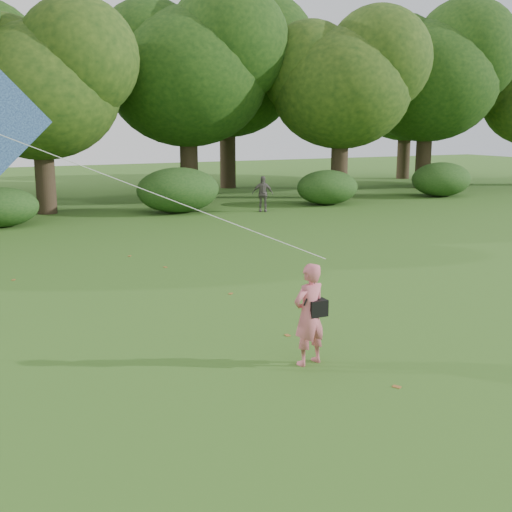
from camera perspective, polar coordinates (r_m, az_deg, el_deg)
name	(u,v)px	position (r m, az deg, el deg)	size (l,w,h in m)	color
ground	(379,369)	(10.19, 10.88, -9.80)	(100.00, 100.00, 0.00)	#265114
man_kite_flyer	(309,314)	(9.98, 4.75, -5.19)	(0.59, 0.39, 1.61)	#D86575
bystander_right	(263,194)	(27.09, 0.59, 5.54)	(0.88, 0.37, 1.51)	#665E5B
crossbody_bag	(317,307)	(9.98, 5.42, -4.56)	(0.43, 0.20, 0.68)	black
tree_line	(113,80)	(31.36, -12.63, 15.00)	(54.70, 15.30, 9.48)	#3A2D1E
shrub_band	(90,197)	(25.79, -14.56, 5.08)	(39.15, 3.22, 1.88)	#264919
fallen_leaves	(293,312)	(12.85, 3.29, -4.99)	(8.45, 12.53, 0.01)	brown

